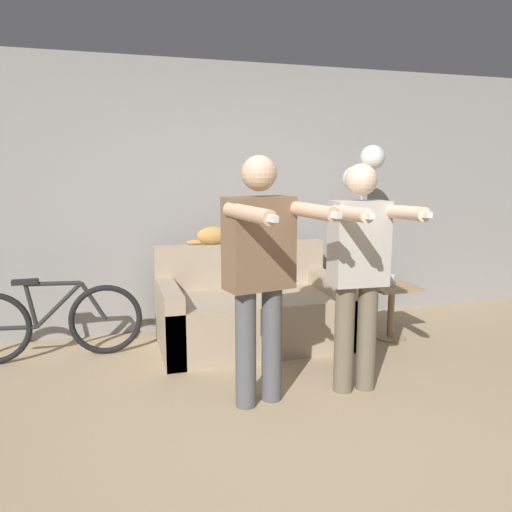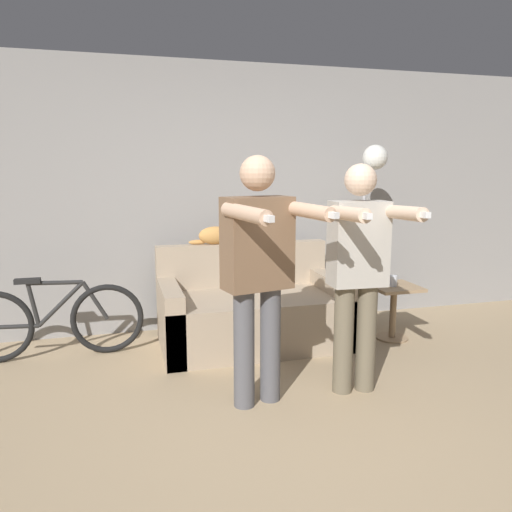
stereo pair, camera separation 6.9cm
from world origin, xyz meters
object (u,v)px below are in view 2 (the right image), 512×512
(person_left, at_px, (259,264))
(cat, at_px, (216,235))
(person_right, at_px, (359,265))
(floor_lamp, at_px, (366,184))
(bicycle, at_px, (52,321))
(couch, at_px, (252,313))
(side_table, at_px, (394,301))
(cup, at_px, (393,281))

(person_left, distance_m, cat, 1.51)
(person_right, distance_m, cat, 1.67)
(floor_lamp, distance_m, bicycle, 3.09)
(cat, bearing_deg, person_left, -90.30)
(cat, bearing_deg, couch, -53.12)
(couch, height_order, bicycle, couch)
(bicycle, bearing_deg, person_right, -30.54)
(couch, bearing_deg, side_table, -9.85)
(couch, bearing_deg, floor_lamp, 6.34)
(person_left, height_order, cat, person_left)
(couch, bearing_deg, cat, 126.88)
(cat, xyz_separation_m, side_table, (1.57, -0.57, -0.60))
(cat, height_order, side_table, cat)
(person_right, relative_size, floor_lamp, 0.89)
(bicycle, bearing_deg, side_table, -6.35)
(cup, bearing_deg, bicycle, 173.36)
(cat, relative_size, side_table, 0.83)
(cat, relative_size, cup, 4.36)
(couch, distance_m, cat, 0.81)
(cat, bearing_deg, floor_lamp, -8.74)
(person_left, bearing_deg, cat, 77.26)
(person_left, xyz_separation_m, side_table, (1.58, 0.94, -0.61))
(couch, relative_size, cat, 3.86)
(person_left, height_order, person_right, person_left)
(floor_lamp, height_order, cup, floor_lamp)
(person_left, xyz_separation_m, person_right, (0.72, -0.00, -0.04))
(floor_lamp, distance_m, side_table, 1.14)
(person_right, bearing_deg, cup, 51.50)
(cat, distance_m, floor_lamp, 1.51)
(cup, xyz_separation_m, bicycle, (-2.99, 0.35, -0.24))
(person_left, distance_m, bicycle, 2.03)
(person_right, relative_size, cat, 3.79)
(side_table, bearing_deg, cat, 159.88)
(floor_lamp, relative_size, side_table, 3.52)
(couch, height_order, person_left, person_left)
(couch, xyz_separation_m, side_table, (1.31, -0.23, 0.08))
(cat, relative_size, floor_lamp, 0.24)
(couch, relative_size, cup, 16.83)
(floor_lamp, bearing_deg, side_table, -67.52)
(cat, bearing_deg, cup, -20.85)
(cup, bearing_deg, cat, 159.15)
(person_left, bearing_deg, floor_lamp, 29.70)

